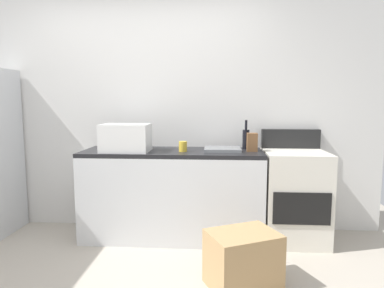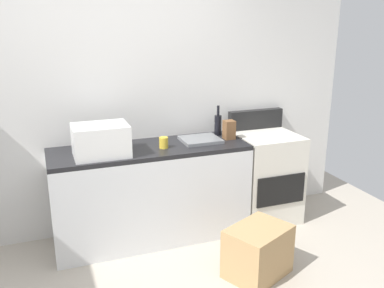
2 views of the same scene
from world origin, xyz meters
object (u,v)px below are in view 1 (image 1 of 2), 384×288
(wine_bottle, at_px, (246,138))
(knife_block, at_px, (252,142))
(microwave, at_px, (126,138))
(cardboard_box_large, at_px, (243,259))
(stove_oven, at_px, (294,195))
(coffee_mug, at_px, (183,146))

(wine_bottle, height_order, knife_block, wine_bottle)
(microwave, height_order, wine_bottle, wine_bottle)
(knife_block, height_order, cardboard_box_large, knife_block)
(cardboard_box_large, bearing_deg, wine_bottle, 84.53)
(cardboard_box_large, bearing_deg, knife_block, 80.66)
(stove_oven, bearing_deg, knife_block, -179.55)
(microwave, xyz_separation_m, coffee_mug, (0.56, 0.03, -0.09))
(knife_block, bearing_deg, cardboard_box_large, -99.34)
(wine_bottle, distance_m, knife_block, 0.17)
(stove_oven, height_order, microwave, microwave)
(cardboard_box_large, bearing_deg, coffee_mug, 122.03)
(stove_oven, xyz_separation_m, coffee_mug, (-1.11, -0.07, 0.48))
(stove_oven, relative_size, cardboard_box_large, 2.20)
(microwave, bearing_deg, coffee_mug, 2.99)
(stove_oven, distance_m, knife_block, 0.68)
(stove_oven, height_order, cardboard_box_large, stove_oven)
(coffee_mug, relative_size, knife_block, 0.56)
(microwave, relative_size, cardboard_box_large, 0.92)
(coffee_mug, bearing_deg, knife_block, 5.88)
(wine_bottle, bearing_deg, coffee_mug, -159.95)
(microwave, xyz_separation_m, cardboard_box_large, (1.09, -0.82, -0.83))
(microwave, height_order, coffee_mug, microwave)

